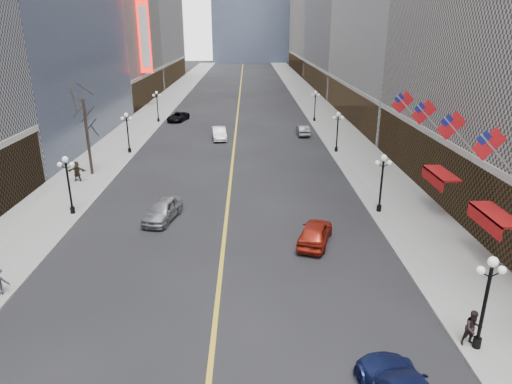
{
  "coord_description": "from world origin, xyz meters",
  "views": [
    {
      "loc": [
        1.65,
        -2.57,
        13.61
      ],
      "look_at": [
        1.99,
        15.81,
        6.94
      ],
      "focal_mm": 32.0,
      "sensor_mm": 36.0,
      "label": 1
    }
  ],
  "objects_px": {
    "streetlamp_east_3": "(315,103)",
    "streetlamp_west_2": "(127,129)",
    "car_nb_far": "(178,117)",
    "streetlamp_west_3": "(157,103)",
    "car_sb_far": "(303,130)",
    "car_sb_mid": "(315,232)",
    "streetlamp_east_2": "(338,128)",
    "car_nb_mid": "(219,133)",
    "car_nb_near": "(162,210)",
    "streetlamp_east_1": "(382,177)",
    "streetlamp_west_1": "(68,179)",
    "streetlamp_east_0": "(487,294)"
  },
  "relations": [
    {
      "from": "streetlamp_east_2",
      "to": "car_nb_near",
      "type": "relative_size",
      "value": 0.98
    },
    {
      "from": "streetlamp_west_1",
      "to": "car_sb_far",
      "type": "bearing_deg",
      "value": 52.41
    },
    {
      "from": "car_nb_near",
      "to": "streetlamp_east_0",
      "type": "bearing_deg",
      "value": -29.4
    },
    {
      "from": "streetlamp_east_1",
      "to": "car_sb_mid",
      "type": "bearing_deg",
      "value": -137.76
    },
    {
      "from": "streetlamp_east_2",
      "to": "streetlamp_west_2",
      "type": "bearing_deg",
      "value": 180.0
    },
    {
      "from": "streetlamp_west_3",
      "to": "car_sb_far",
      "type": "bearing_deg",
      "value": -23.35
    },
    {
      "from": "streetlamp_west_2",
      "to": "car_nb_far",
      "type": "xyz_separation_m",
      "value": [
        2.8,
        19.15,
        -2.23
      ]
    },
    {
      "from": "streetlamp_east_1",
      "to": "streetlamp_east_0",
      "type": "bearing_deg",
      "value": -90.0
    },
    {
      "from": "car_sb_mid",
      "to": "car_sb_far",
      "type": "height_order",
      "value": "car_sb_mid"
    },
    {
      "from": "streetlamp_east_3",
      "to": "car_sb_far",
      "type": "distance_m",
      "value": 9.66
    },
    {
      "from": "streetlamp_east_3",
      "to": "car_nb_far",
      "type": "height_order",
      "value": "streetlamp_east_3"
    },
    {
      "from": "car_nb_near",
      "to": "car_nb_far",
      "type": "distance_m",
      "value": 38.45
    },
    {
      "from": "car_nb_mid",
      "to": "streetlamp_east_0",
      "type": "bearing_deg",
      "value": -78.72
    },
    {
      "from": "streetlamp_east_1",
      "to": "car_nb_near",
      "type": "xyz_separation_m",
      "value": [
        -16.52,
        -1.06,
        -2.11
      ]
    },
    {
      "from": "streetlamp_east_1",
      "to": "streetlamp_east_2",
      "type": "height_order",
      "value": "same"
    },
    {
      "from": "streetlamp_east_3",
      "to": "streetlamp_west_3",
      "type": "height_order",
      "value": "same"
    },
    {
      "from": "streetlamp_east_2",
      "to": "streetlamp_east_0",
      "type": "bearing_deg",
      "value": -90.0
    },
    {
      "from": "streetlamp_west_3",
      "to": "car_sb_far",
      "type": "distance_m",
      "value": 22.76
    },
    {
      "from": "streetlamp_west_2",
      "to": "car_sb_mid",
      "type": "distance_m",
      "value": 29.36
    },
    {
      "from": "streetlamp_west_2",
      "to": "car_nb_far",
      "type": "bearing_deg",
      "value": 81.68
    },
    {
      "from": "streetlamp_east_0",
      "to": "streetlamp_east_3",
      "type": "distance_m",
      "value": 52.0
    },
    {
      "from": "streetlamp_east_3",
      "to": "car_nb_far",
      "type": "distance_m",
      "value": 20.95
    },
    {
      "from": "car_sb_far",
      "to": "car_nb_mid",
      "type": "bearing_deg",
      "value": 10.22
    },
    {
      "from": "car_sb_mid",
      "to": "car_nb_far",
      "type": "bearing_deg",
      "value": -52.43
    },
    {
      "from": "car_nb_mid",
      "to": "car_sb_far",
      "type": "height_order",
      "value": "car_nb_mid"
    },
    {
      "from": "streetlamp_east_2",
      "to": "car_nb_mid",
      "type": "bearing_deg",
      "value": 153.66
    },
    {
      "from": "streetlamp_east_1",
      "to": "car_nb_near",
      "type": "height_order",
      "value": "streetlamp_east_1"
    },
    {
      "from": "streetlamp_east_3",
      "to": "streetlamp_west_2",
      "type": "relative_size",
      "value": 1.0
    },
    {
      "from": "streetlamp_east_2",
      "to": "streetlamp_east_3",
      "type": "relative_size",
      "value": 1.0
    },
    {
      "from": "streetlamp_east_0",
      "to": "car_sb_mid",
      "type": "distance_m",
      "value": 12.41
    },
    {
      "from": "streetlamp_west_3",
      "to": "car_nb_far",
      "type": "xyz_separation_m",
      "value": [
        2.8,
        1.15,
        -2.23
      ]
    },
    {
      "from": "streetlamp_east_1",
      "to": "streetlamp_west_1",
      "type": "relative_size",
      "value": 1.0
    },
    {
      "from": "streetlamp_east_2",
      "to": "car_sb_far",
      "type": "relative_size",
      "value": 1.09
    },
    {
      "from": "car_nb_mid",
      "to": "car_sb_far",
      "type": "xyz_separation_m",
      "value": [
        11.0,
        2.19,
        -0.1
      ]
    },
    {
      "from": "streetlamp_east_0",
      "to": "streetlamp_west_3",
      "type": "distance_m",
      "value": 57.1
    },
    {
      "from": "streetlamp_east_0",
      "to": "car_nb_mid",
      "type": "height_order",
      "value": "streetlamp_east_0"
    },
    {
      "from": "streetlamp_east_3",
      "to": "car_sb_mid",
      "type": "xyz_separation_m",
      "value": [
        -5.72,
        -41.19,
        -2.11
      ]
    },
    {
      "from": "streetlamp_east_1",
      "to": "car_nb_far",
      "type": "bearing_deg",
      "value": 119.25
    },
    {
      "from": "streetlamp_west_2",
      "to": "streetlamp_east_1",
      "type": "bearing_deg",
      "value": -37.33
    },
    {
      "from": "streetlamp_west_2",
      "to": "streetlamp_east_0",
      "type": "bearing_deg",
      "value": -55.23
    },
    {
      "from": "streetlamp_east_1",
      "to": "streetlamp_west_2",
      "type": "height_order",
      "value": "same"
    },
    {
      "from": "streetlamp_west_3",
      "to": "car_sb_mid",
      "type": "height_order",
      "value": "streetlamp_west_3"
    },
    {
      "from": "streetlamp_west_1",
      "to": "car_sb_far",
      "type": "height_order",
      "value": "streetlamp_west_1"
    },
    {
      "from": "streetlamp_east_0",
      "to": "car_sb_far",
      "type": "xyz_separation_m",
      "value": [
        -2.8,
        43.02,
        -2.22
      ]
    },
    {
      "from": "streetlamp_west_3",
      "to": "car_nb_near",
      "type": "height_order",
      "value": "streetlamp_west_3"
    },
    {
      "from": "streetlamp_east_3",
      "to": "car_nb_far",
      "type": "bearing_deg",
      "value": 176.85
    },
    {
      "from": "car_sb_far",
      "to": "car_sb_mid",
      "type": "bearing_deg",
      "value": 83.79
    },
    {
      "from": "car_nb_near",
      "to": "car_sb_mid",
      "type": "xyz_separation_m",
      "value": [
        10.8,
        -4.13,
        -0.0
      ]
    },
    {
      "from": "car_nb_far",
      "to": "car_sb_far",
      "type": "bearing_deg",
      "value": -15.2
    },
    {
      "from": "streetlamp_east_1",
      "to": "streetlamp_east_2",
      "type": "xyz_separation_m",
      "value": [
        0.0,
        18.0,
        0.0
      ]
    }
  ]
}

